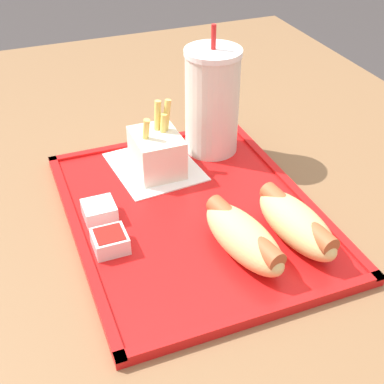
{
  "coord_description": "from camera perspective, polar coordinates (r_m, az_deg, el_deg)",
  "views": [
    {
      "loc": [
        0.54,
        -0.24,
        1.16
      ],
      "look_at": [
        0.02,
        -0.03,
        0.76
      ],
      "focal_mm": 50.0,
      "sensor_mm": 36.0,
      "label": 1
    }
  ],
  "objects": [
    {
      "name": "paper_napkin",
      "position": [
        0.8,
        -3.99,
        2.71
      ],
      "size": [
        0.15,
        0.13,
        0.0
      ],
      "color": "white",
      "rests_on": "food_tray"
    },
    {
      "name": "soda_cup",
      "position": [
        0.8,
        2.16,
        9.63
      ],
      "size": [
        0.08,
        0.08,
        0.2
      ],
      "color": "silver",
      "rests_on": "food_tray"
    },
    {
      "name": "sauce_cup_ketchup",
      "position": [
        0.65,
        -8.74,
        -5.17
      ],
      "size": [
        0.04,
        0.04,
        0.02
      ],
      "color": "silver",
      "rests_on": "food_tray"
    },
    {
      "name": "food_tray",
      "position": [
        0.71,
        0.0,
        -2.27
      ],
      "size": [
        0.4,
        0.31,
        0.01
      ],
      "color": "red",
      "rests_on": "dining_table"
    },
    {
      "name": "hot_dog_far",
      "position": [
        0.66,
        11.07,
        -3.24
      ],
      "size": [
        0.14,
        0.07,
        0.05
      ],
      "color": "#DBB270",
      "rests_on": "food_tray"
    },
    {
      "name": "sauce_cup_mayo",
      "position": [
        0.7,
        -9.86,
        -1.97
      ],
      "size": [
        0.04,
        0.04,
        0.02
      ],
      "color": "silver",
      "rests_on": "food_tray"
    },
    {
      "name": "hot_dog_near",
      "position": [
        0.63,
        5.51,
        -4.77
      ],
      "size": [
        0.14,
        0.07,
        0.05
      ],
      "color": "#DBB270",
      "rests_on": "food_tray"
    },
    {
      "name": "fries_carton",
      "position": [
        0.77,
        -3.76,
        4.32
      ],
      "size": [
        0.08,
        0.06,
        0.11
      ],
      "color": "silver",
      "rests_on": "food_tray"
    },
    {
      "name": "dining_table",
      "position": [
        1.0,
        1.47,
        -18.23
      ],
      "size": [
        1.42,
        0.98,
        0.72
      ],
      "color": "brown",
      "rests_on": "ground_plane"
    }
  ]
}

